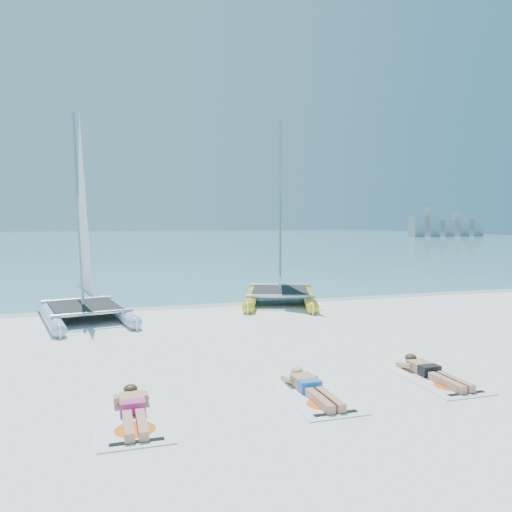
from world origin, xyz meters
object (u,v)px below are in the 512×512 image
at_px(towel_a, 134,420).
at_px(sunbather_c, 431,371).
at_px(sunbather_a, 133,408).
at_px(towel_c, 437,380).
at_px(towel_b, 315,397).
at_px(catamaran_blue, 83,254).
at_px(catamaran_yellow, 280,241).
at_px(sunbather_b, 311,387).

distance_m(towel_a, sunbather_c, 5.34).
distance_m(sunbather_a, towel_c, 5.32).
xyz_separation_m(sunbather_a, towel_b, (2.88, -0.07, -0.11)).
height_order(sunbather_a, towel_b, sunbather_a).
distance_m(catamaran_blue, towel_c, 10.16).
bearing_deg(towel_c, towel_a, -177.19).
distance_m(catamaran_yellow, towel_b, 10.13).
relative_size(towel_a, sunbather_b, 1.07).
relative_size(towel_b, sunbather_b, 1.07).
distance_m(catamaran_yellow, towel_a, 11.37).
relative_size(catamaran_yellow, towel_c, 3.65).
height_order(towel_b, sunbather_c, sunbather_c).
relative_size(towel_a, towel_b, 1.00).
relative_size(sunbather_a, towel_c, 0.93).
xyz_separation_m(sunbather_a, sunbather_c, (5.32, 0.26, 0.00)).
bearing_deg(towel_b, sunbather_b, 90.00).
bearing_deg(sunbather_b, catamaran_blue, 116.43).
bearing_deg(sunbather_a, towel_a, -90.00).
relative_size(catamaran_blue, towel_b, 3.43).
height_order(catamaran_blue, towel_c, catamaran_blue).
bearing_deg(sunbather_b, towel_a, -173.87).
bearing_deg(towel_a, towel_c, 2.81).
bearing_deg(sunbather_a, catamaran_blue, 96.96).
bearing_deg(sunbather_c, sunbather_a, -177.19).
bearing_deg(sunbather_a, sunbather_c, 2.81).
xyz_separation_m(catamaran_blue, sunbather_a, (0.96, -7.84, -1.78)).
bearing_deg(towel_a, sunbather_c, 4.87).
height_order(catamaran_blue, sunbather_c, catamaran_blue).
height_order(catamaran_yellow, towel_b, catamaran_yellow).
relative_size(sunbather_a, sunbather_b, 1.00).
xyz_separation_m(sunbather_a, sunbather_b, (2.88, 0.12, 0.00)).
relative_size(catamaran_blue, sunbather_b, 3.68).
bearing_deg(sunbather_b, sunbather_a, -177.67).
bearing_deg(catamaran_yellow, catamaran_blue, -147.05).
bearing_deg(towel_c, catamaran_blue, 128.95).
bearing_deg(towel_c, catamaran_yellow, 87.87).
bearing_deg(sunbather_c, sunbather_b, -176.62).
bearing_deg(catamaran_yellow, sunbather_a, -101.58).
relative_size(catamaran_blue, sunbather_c, 3.68).
distance_m(catamaran_blue, sunbather_b, 8.80).
bearing_deg(towel_a, sunbather_b, 6.13).
bearing_deg(sunbather_a, sunbather_b, 2.33).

